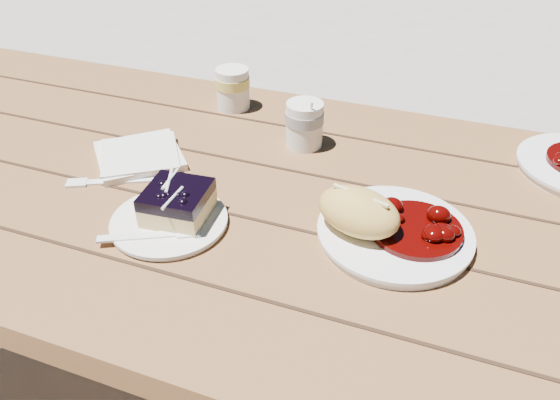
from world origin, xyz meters
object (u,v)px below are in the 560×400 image
(main_plate, at_px, (394,234))
(dessert_plate, at_px, (169,222))
(second_cup, at_px, (233,89))
(bread_roll, at_px, (359,212))
(picnic_table, at_px, (247,257))
(coffee_cup, at_px, (304,125))
(blueberry_cake, at_px, (177,202))

(main_plate, height_order, dessert_plate, main_plate)
(dessert_plate, xyz_separation_m, second_cup, (-0.08, 0.42, 0.04))
(bread_roll, relative_size, dessert_plate, 0.73)
(picnic_table, relative_size, main_plate, 8.60)
(picnic_table, bearing_deg, dessert_plate, -116.44)
(bread_roll, bearing_deg, picnic_table, 162.96)
(coffee_cup, bearing_deg, blueberry_cake, -109.83)
(main_plate, distance_m, second_cup, 0.54)
(dessert_plate, relative_size, second_cup, 2.00)
(main_plate, height_order, blueberry_cake, blueberry_cake)
(dessert_plate, bearing_deg, picnic_table, 63.56)
(bread_roll, xyz_separation_m, blueberry_cake, (-0.28, -0.06, -0.01))
(blueberry_cake, bearing_deg, dessert_plate, -128.81)
(dessert_plate, distance_m, second_cup, 0.43)
(bread_roll, bearing_deg, dessert_plate, -165.85)
(dessert_plate, height_order, second_cup, second_cup)
(picnic_table, distance_m, coffee_cup, 0.28)
(main_plate, bearing_deg, dessert_plate, -164.89)
(main_plate, bearing_deg, second_cup, 141.89)
(blueberry_cake, bearing_deg, picnic_table, 59.40)
(main_plate, relative_size, bread_roll, 1.77)
(bread_roll, bearing_deg, coffee_cup, 124.24)
(second_cup, bearing_deg, coffee_cup, -27.77)
(main_plate, bearing_deg, picnic_table, 170.29)
(main_plate, bearing_deg, blueberry_cake, -166.88)
(picnic_table, xyz_separation_m, main_plate, (0.27, -0.05, 0.17))
(blueberry_cake, relative_size, coffee_cup, 1.16)
(picnic_table, relative_size, second_cup, 22.34)
(blueberry_cake, relative_size, second_cup, 1.16)
(picnic_table, distance_m, bread_roll, 0.31)
(main_plate, xyz_separation_m, second_cup, (-0.42, 0.33, 0.04))
(main_plate, height_order, second_cup, second_cup)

